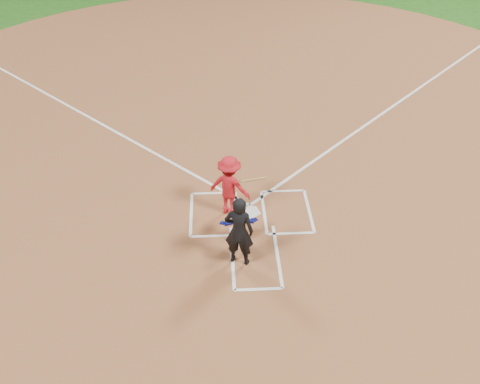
{
  "coord_description": "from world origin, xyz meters",
  "views": [
    {
      "loc": [
        -0.84,
        -11.19,
        9.01
      ],
      "look_at": [
        -0.3,
        -0.4,
        1.0
      ],
      "focal_mm": 40.0,
      "sensor_mm": 36.0,
      "label": 1
    }
  ],
  "objects_px": {
    "catcher": "(239,225)",
    "home_plate": "(250,212)",
    "batter_at_plate": "(230,186)",
    "umpire": "(239,231)"
  },
  "relations": [
    {
      "from": "home_plate",
      "to": "umpire",
      "type": "bearing_deg",
      "value": 78.01
    },
    {
      "from": "catcher",
      "to": "batter_at_plate",
      "type": "bearing_deg",
      "value": -86.59
    },
    {
      "from": "catcher",
      "to": "batter_at_plate",
      "type": "relative_size",
      "value": 0.61
    },
    {
      "from": "catcher",
      "to": "batter_at_plate",
      "type": "distance_m",
      "value": 1.26
    },
    {
      "from": "catcher",
      "to": "home_plate",
      "type": "bearing_deg",
      "value": -113.17
    },
    {
      "from": "home_plate",
      "to": "umpire",
      "type": "relative_size",
      "value": 0.32
    },
    {
      "from": "umpire",
      "to": "home_plate",
      "type": "bearing_deg",
      "value": -86.6
    },
    {
      "from": "umpire",
      "to": "catcher",
      "type": "bearing_deg",
      "value": -78.17
    },
    {
      "from": "catcher",
      "to": "batter_at_plate",
      "type": "xyz_separation_m",
      "value": [
        -0.2,
        1.19,
        0.34
      ]
    },
    {
      "from": "home_plate",
      "to": "umpire",
      "type": "distance_m",
      "value": 2.12
    }
  ]
}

